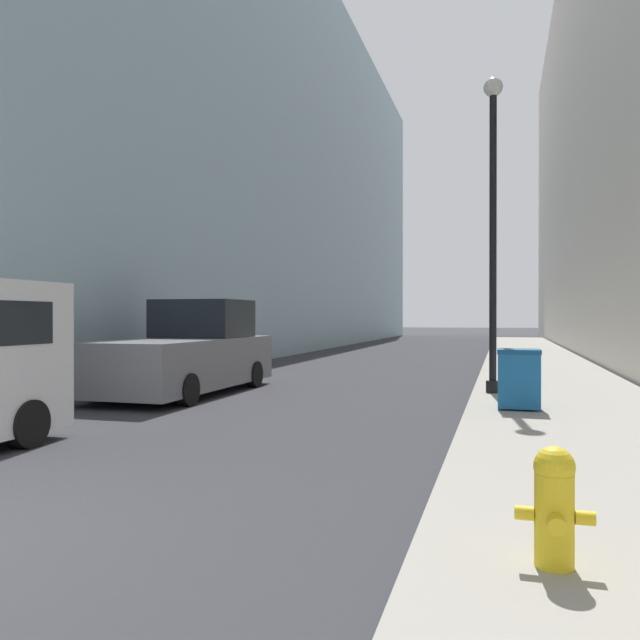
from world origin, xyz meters
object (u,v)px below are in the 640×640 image
Objects in this scene: fire_hydrant at (554,504)px; pickup_truck at (187,354)px; trash_bin at (519,378)px; lamppost at (493,211)px.

pickup_truck is at bearing 130.26° from fire_hydrant.
lamppost is at bearing 101.48° from trash_bin.
fire_hydrant is 11.15m from pickup_truck.
trash_bin is 4.04m from lamppost.
pickup_truck is (-7.20, 8.50, 0.35)m from fire_hydrant.
fire_hydrant is 0.74× the size of trash_bin.
pickup_truck is at bearing -172.43° from lamppost.
trash_bin is at bearing -11.16° from pickup_truck.
fire_hydrant is 7.09m from trash_bin.
trash_bin is (-0.04, 7.09, 0.13)m from fire_hydrant.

